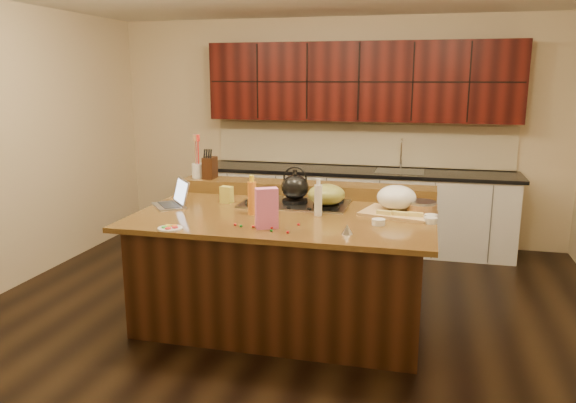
# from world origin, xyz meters

# --- Properties ---
(room) EXTENTS (5.52, 5.02, 2.72)m
(room) POSITION_xyz_m (0.00, 0.00, 1.35)
(room) COLOR black
(room) RESTS_ON ground
(island) EXTENTS (2.40, 1.60, 0.92)m
(island) POSITION_xyz_m (0.00, 0.00, 0.46)
(island) COLOR black
(island) RESTS_ON ground
(back_ledge) EXTENTS (2.40, 0.30, 0.12)m
(back_ledge) POSITION_xyz_m (0.00, 0.70, 0.98)
(back_ledge) COLOR black
(back_ledge) RESTS_ON island
(cooktop) EXTENTS (0.92, 0.52, 0.05)m
(cooktop) POSITION_xyz_m (0.00, 0.30, 0.94)
(cooktop) COLOR gray
(cooktop) RESTS_ON island
(back_counter) EXTENTS (3.70, 0.66, 2.40)m
(back_counter) POSITION_xyz_m (0.30, 2.23, 0.98)
(back_counter) COLOR silver
(back_counter) RESTS_ON ground
(kettle) EXTENTS (0.29, 0.29, 0.22)m
(kettle) POSITION_xyz_m (0.00, 0.30, 1.07)
(kettle) COLOR black
(kettle) RESTS_ON cooktop
(green_bowl) EXTENTS (0.36, 0.36, 0.17)m
(green_bowl) POSITION_xyz_m (0.30, 0.17, 1.05)
(green_bowl) COLOR olive
(green_bowl) RESTS_ON cooktop
(laptop) EXTENTS (0.41, 0.42, 0.23)m
(laptop) POSITION_xyz_m (-0.99, -0.02, 0.98)
(laptop) COLOR #B7B7BC
(laptop) RESTS_ON island
(oil_bottle) EXTENTS (0.09, 0.09, 0.27)m
(oil_bottle) POSITION_xyz_m (-0.25, -0.14, 1.06)
(oil_bottle) COLOR orange
(oil_bottle) RESTS_ON island
(vinegar_bottle) EXTENTS (0.08, 0.08, 0.25)m
(vinegar_bottle) POSITION_xyz_m (0.27, -0.04, 1.04)
(vinegar_bottle) COLOR silver
(vinegar_bottle) RESTS_ON island
(wooden_tray) EXTENTS (0.64, 0.53, 0.22)m
(wooden_tray) POSITION_xyz_m (0.88, 0.20, 1.02)
(wooden_tray) COLOR tan
(wooden_tray) RESTS_ON island
(ramekin_a) EXTENTS (0.12, 0.12, 0.04)m
(ramekin_a) POSITION_xyz_m (0.77, -0.22, 0.94)
(ramekin_a) COLOR white
(ramekin_a) RESTS_ON island
(ramekin_b) EXTENTS (0.11, 0.11, 0.04)m
(ramekin_b) POSITION_xyz_m (1.15, 0.02, 0.94)
(ramekin_b) COLOR white
(ramekin_b) RESTS_ON island
(ramekin_c) EXTENTS (0.10, 0.10, 0.04)m
(ramekin_c) POSITION_xyz_m (1.15, -0.07, 0.94)
(ramekin_c) COLOR white
(ramekin_c) RESTS_ON island
(strainer_bowl) EXTENTS (0.26, 0.26, 0.09)m
(strainer_bowl) POSITION_xyz_m (1.08, 0.19, 0.97)
(strainer_bowl) COLOR #996B3F
(strainer_bowl) RESTS_ON island
(kitchen_timer) EXTENTS (0.08, 0.08, 0.07)m
(kitchen_timer) POSITION_xyz_m (0.58, -0.53, 0.96)
(kitchen_timer) COLOR silver
(kitchen_timer) RESTS_ON island
(pink_bag) EXTENTS (0.18, 0.15, 0.30)m
(pink_bag) POSITION_xyz_m (-0.02, -0.51, 1.07)
(pink_bag) COLOR pink
(pink_bag) RESTS_ON island
(candy_plate) EXTENTS (0.22, 0.22, 0.01)m
(candy_plate) POSITION_xyz_m (-0.70, -0.71, 0.93)
(candy_plate) COLOR white
(candy_plate) RESTS_ON island
(package_box) EXTENTS (0.12, 0.09, 0.15)m
(package_box) POSITION_xyz_m (-0.60, 0.22, 0.99)
(package_box) COLOR #D0C749
(package_box) RESTS_ON island
(utensil_crock) EXTENTS (0.16, 0.16, 0.14)m
(utensil_crock) POSITION_xyz_m (-1.07, 0.70, 1.11)
(utensil_crock) COLOR white
(utensil_crock) RESTS_ON back_ledge
(knife_block) EXTENTS (0.11, 0.17, 0.21)m
(knife_block) POSITION_xyz_m (-0.95, 0.70, 1.14)
(knife_block) COLOR black
(knife_block) RESTS_ON back_ledge
(gumdrop_0) EXTENTS (0.02, 0.02, 0.02)m
(gumdrop_0) POSITION_xyz_m (-0.27, -0.50, 0.93)
(gumdrop_0) COLOR red
(gumdrop_0) RESTS_ON island
(gumdrop_1) EXTENTS (0.02, 0.02, 0.02)m
(gumdrop_1) POSITION_xyz_m (-0.08, -0.54, 0.93)
(gumdrop_1) COLOR #198C26
(gumdrop_1) RESTS_ON island
(gumdrop_2) EXTENTS (0.02, 0.02, 0.02)m
(gumdrop_2) POSITION_xyz_m (0.16, -0.61, 0.93)
(gumdrop_2) COLOR red
(gumdrop_2) RESTS_ON island
(gumdrop_3) EXTENTS (0.02, 0.02, 0.02)m
(gumdrop_3) POSITION_xyz_m (0.04, -0.60, 0.93)
(gumdrop_3) COLOR #198C26
(gumdrop_3) RESTS_ON island
(gumdrop_4) EXTENTS (0.02, 0.02, 0.02)m
(gumdrop_4) POSITION_xyz_m (0.19, -0.39, 0.93)
(gumdrop_4) COLOR red
(gumdrop_4) RESTS_ON island
(gumdrop_5) EXTENTS (0.02, 0.02, 0.02)m
(gumdrop_5) POSITION_xyz_m (-0.03, -0.52, 0.93)
(gumdrop_5) COLOR #198C26
(gumdrop_5) RESTS_ON island
(gumdrop_6) EXTENTS (0.02, 0.02, 0.02)m
(gumdrop_6) POSITION_xyz_m (0.02, -0.53, 0.93)
(gumdrop_6) COLOR red
(gumdrop_6) RESTS_ON island
(gumdrop_7) EXTENTS (0.02, 0.02, 0.02)m
(gumdrop_7) POSITION_xyz_m (-0.21, -0.53, 0.93)
(gumdrop_7) COLOR #198C26
(gumdrop_7) RESTS_ON island
(gumdrop_8) EXTENTS (0.02, 0.02, 0.02)m
(gumdrop_8) POSITION_xyz_m (-0.12, -0.52, 0.93)
(gumdrop_8) COLOR red
(gumdrop_8) RESTS_ON island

